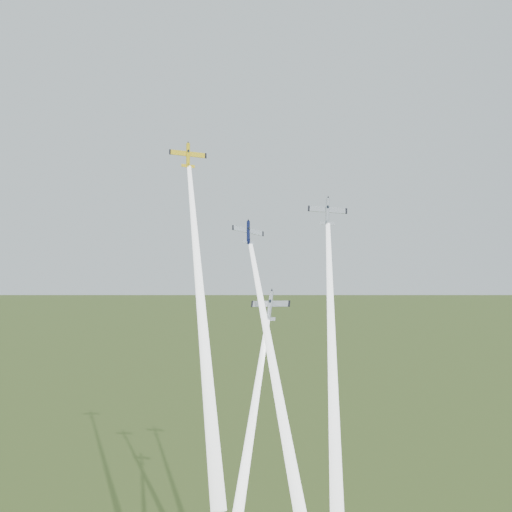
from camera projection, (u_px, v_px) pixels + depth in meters
The scene contains 8 objects.
plane_yellow at pixel (188, 155), 143.28m from camera, with size 8.46×8.39×1.32m, color yellow, non-canonical shape.
smoke_trail_yellow at pixel (202, 314), 123.99m from camera, with size 2.75×2.75×72.06m, color white, non-canonical shape.
plane_navy at pixel (248, 232), 139.84m from camera, with size 7.32×7.26×1.15m, color #0E153E, non-canonical shape.
smoke_trail_navy at pixel (280, 403), 121.44m from camera, with size 2.75×2.75×70.25m, color white, non-canonical shape.
plane_silver_right at pixel (328, 212), 137.11m from camera, with size 8.45×8.38×1.32m, color #B6BCC6, non-canonical shape.
smoke_trail_silver_right at pixel (333, 386), 117.61m from camera, with size 2.75×2.75×70.90m, color white, non-canonical shape.
plane_silver_low at pixel (270, 306), 132.47m from camera, with size 8.35×8.29×1.31m, color #A3A9B1, non-canonical shape.
smoke_trail_silver_low at pixel (244, 476), 115.91m from camera, with size 2.75×2.75×62.01m, color white, non-canonical shape.
Camera 1 is at (15.67, -138.11, 96.78)m, focal length 45.00 mm.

